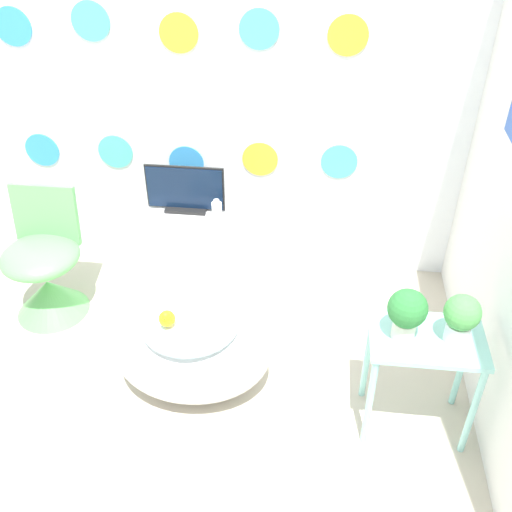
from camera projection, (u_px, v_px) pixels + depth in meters
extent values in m
plane|color=#BCB29E|center=(122.00, 474.00, 2.76)|extent=(12.00, 12.00, 0.00)
cube|color=white|center=(182.00, 68.00, 3.39)|extent=(4.33, 0.04, 2.60)
cylinder|color=#3899E5|center=(42.00, 150.00, 3.78)|extent=(0.22, 0.01, 0.22)
cylinder|color=#4CBFB2|center=(115.00, 152.00, 3.72)|extent=(0.22, 0.01, 0.22)
cylinder|color=#3899E5|center=(186.00, 163.00, 3.71)|extent=(0.22, 0.01, 0.22)
cylinder|color=gold|center=(260.00, 159.00, 3.64)|extent=(0.22, 0.01, 0.22)
cylinder|color=#4CBFB2|center=(339.00, 162.00, 3.59)|extent=(0.22, 0.01, 0.22)
cylinder|color=#3899E5|center=(13.00, 27.00, 3.33)|extent=(0.22, 0.01, 0.22)
cylinder|color=#4CBFB2|center=(91.00, 21.00, 3.26)|extent=(0.22, 0.01, 0.22)
cylinder|color=gold|center=(178.00, 33.00, 3.25)|extent=(0.22, 0.01, 0.22)
cylinder|color=#4CBFB2|center=(259.00, 29.00, 3.19)|extent=(0.22, 0.01, 0.22)
cylinder|color=gold|center=(348.00, 36.00, 3.15)|extent=(0.22, 0.01, 0.22)
ellipsoid|color=white|center=(193.00, 351.00, 3.09)|extent=(0.81, 0.61, 0.44)
cylinder|color=#B2DBEA|center=(190.00, 322.00, 2.97)|extent=(0.50, 0.50, 0.01)
sphere|color=yellow|center=(167.00, 319.00, 2.90)|extent=(0.08, 0.08, 0.08)
sphere|color=yellow|center=(166.00, 316.00, 2.87)|extent=(0.05, 0.05, 0.05)
cone|color=orange|center=(165.00, 319.00, 2.85)|extent=(0.02, 0.02, 0.02)
cone|color=#66C166|center=(51.00, 296.00, 3.61)|extent=(0.43, 0.43, 0.22)
ellipsoid|color=#66C166|center=(40.00, 257.00, 3.44)|extent=(0.45, 0.45, 0.16)
cube|color=#66C166|center=(45.00, 214.00, 3.47)|extent=(0.38, 0.09, 0.36)
cube|color=silver|center=(189.00, 243.00, 3.83)|extent=(0.51, 0.34, 0.50)
cube|color=white|center=(183.00, 246.00, 3.64)|extent=(0.43, 0.01, 0.14)
cube|color=black|center=(187.00, 208.00, 3.68)|extent=(0.25, 0.12, 0.02)
cube|color=black|center=(185.00, 188.00, 3.60)|extent=(0.48, 0.01, 0.29)
cube|color=#0F1E38|center=(185.00, 188.00, 3.59)|extent=(0.46, 0.01, 0.27)
cylinder|color=white|center=(217.00, 212.00, 3.53)|extent=(0.06, 0.06, 0.13)
cylinder|color=white|center=(216.00, 201.00, 3.49)|extent=(0.03, 0.03, 0.02)
cube|color=#99E0D8|center=(428.00, 339.00, 2.67)|extent=(0.51, 0.34, 0.02)
cylinder|color=#99E0D8|center=(369.00, 403.00, 2.74)|extent=(0.03, 0.03, 0.55)
cylinder|color=#99E0D8|center=(473.00, 412.00, 2.70)|extent=(0.03, 0.03, 0.55)
cylinder|color=#99E0D8|center=(367.00, 357.00, 2.98)|extent=(0.03, 0.03, 0.55)
cylinder|color=#99E0D8|center=(462.00, 365.00, 2.94)|extent=(0.03, 0.03, 0.55)
cylinder|color=beige|center=(404.00, 329.00, 2.64)|extent=(0.10, 0.10, 0.09)
sphere|color=#2D7A38|center=(408.00, 308.00, 2.57)|extent=(0.17, 0.17, 0.17)
cylinder|color=white|center=(457.00, 332.00, 2.62)|extent=(0.11, 0.11, 0.10)
sphere|color=#4C9E4C|center=(463.00, 312.00, 2.55)|extent=(0.16, 0.16, 0.16)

